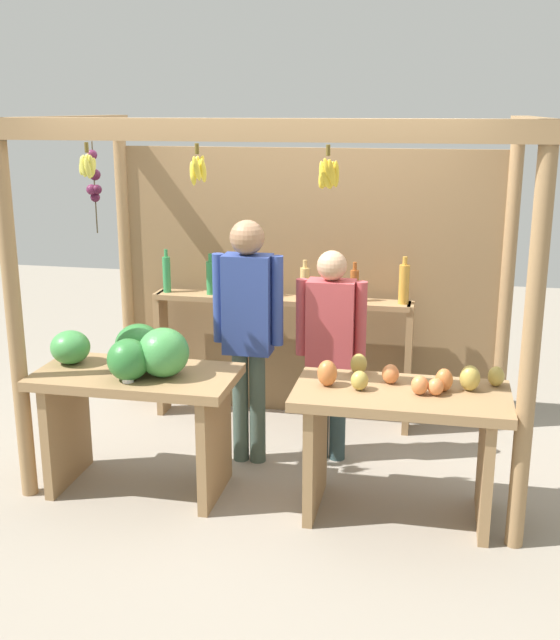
{
  "coord_description": "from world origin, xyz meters",
  "views": [
    {
      "loc": [
        1.0,
        -4.97,
        2.39
      ],
      "look_at": [
        0.0,
        -0.17,
        1.05
      ],
      "focal_mm": 43.75,
      "sensor_mm": 36.0,
      "label": 1
    }
  ],
  "objects": [
    {
      "name": "vendor_woman",
      "position": [
        0.3,
        0.05,
        0.88
      ],
      "size": [
        0.48,
        0.2,
        1.48
      ],
      "rotation": [
        0.0,
        0.0,
        0.1
      ],
      "color": "#2E4244",
      "rests_on": "ground"
    },
    {
      "name": "fruit_counter_right",
      "position": [
        0.83,
        -0.64,
        0.59
      ],
      "size": [
        1.26,
        0.64,
        0.95
      ],
      "color": "#99754C",
      "rests_on": "ground"
    },
    {
      "name": "market_stall",
      "position": [
        -0.01,
        0.4,
        1.35
      ],
      "size": [
        3.11,
        1.83,
        2.33
      ],
      "color": "#99754C",
      "rests_on": "ground"
    },
    {
      "name": "vendor_man",
      "position": [
        -0.23,
        -0.1,
        1.02
      ],
      "size": [
        0.48,
        0.23,
        1.69
      ],
      "rotation": [
        0.0,
        0.0,
        0.06
      ],
      "color": "#42554A",
      "rests_on": "ground"
    },
    {
      "name": "fruit_counter_left",
      "position": [
        -0.83,
        -0.64,
        0.73
      ],
      "size": [
        1.28,
        0.65,
        1.1
      ],
      "color": "#99754C",
      "rests_on": "ground"
    },
    {
      "name": "bottle_shelf_unit",
      "position": [
        -0.15,
        0.64,
        0.79
      ],
      "size": [
        1.99,
        0.22,
        1.35
      ],
      "color": "#99754C",
      "rests_on": "ground"
    },
    {
      "name": "ground_plane",
      "position": [
        0.0,
        0.0,
        0.0
      ],
      "size": [
        12.0,
        12.0,
        0.0
      ],
      "primitive_type": "plane",
      "color": "gray",
      "rests_on": "ground"
    }
  ]
}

